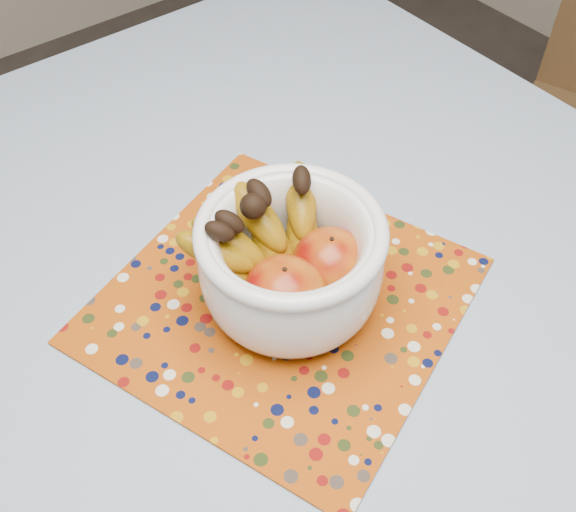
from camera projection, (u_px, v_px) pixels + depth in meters
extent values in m
cube|color=brown|center=(236.00, 361.00, 0.77)|extent=(1.20, 1.20, 0.04)
cylinder|color=brown|center=(303.00, 171.00, 1.54)|extent=(0.06, 0.06, 0.71)
cylinder|color=brown|center=(469.00, 255.00, 1.55)|extent=(0.04, 0.04, 0.44)
cylinder|color=brown|center=(523.00, 171.00, 1.74)|extent=(0.04, 0.04, 0.44)
cube|color=#617FA2|center=(235.00, 349.00, 0.75)|extent=(1.32, 1.32, 0.01)
cube|color=#9B3E08|center=(282.00, 300.00, 0.79)|extent=(0.49, 0.49, 0.00)
cylinder|color=white|center=(291.00, 296.00, 0.78)|extent=(0.10, 0.10, 0.01)
cylinder|color=white|center=(291.00, 291.00, 0.77)|extent=(0.15, 0.15, 0.01)
torus|color=white|center=(291.00, 232.00, 0.70)|extent=(0.20, 0.20, 0.02)
ellipsoid|color=#6C0504|center=(285.00, 294.00, 0.71)|extent=(0.09, 0.09, 0.08)
ellipsoid|color=#6C0504|center=(330.00, 263.00, 0.74)|extent=(0.08, 0.08, 0.08)
sphere|color=black|center=(253.00, 206.00, 0.71)|extent=(0.03, 0.03, 0.03)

